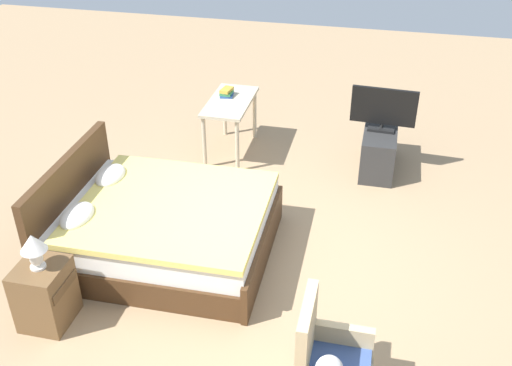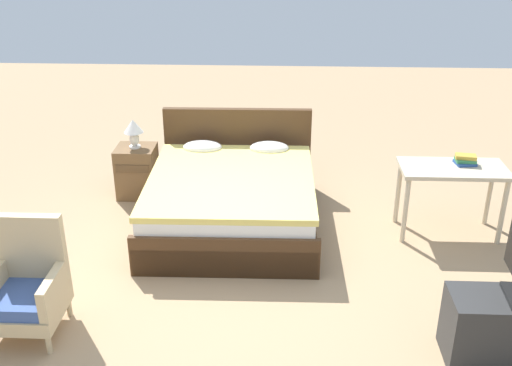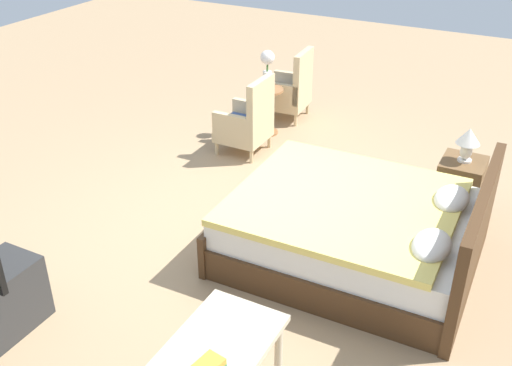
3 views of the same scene
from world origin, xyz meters
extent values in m
plane|color=#A38460|center=(0.00, 0.00, 0.00)|extent=(16.00, 16.00, 0.00)
cube|color=#472D19|center=(0.01, 0.94, 0.14)|extent=(1.70, 2.07, 0.28)
cube|color=white|center=(0.01, 0.94, 0.40)|extent=(1.64, 1.99, 0.24)
cube|color=#EAD66B|center=(0.01, 0.86, 0.55)|extent=(1.68, 1.83, 0.06)
cube|color=#472D19|center=(0.00, 1.93, 0.48)|extent=(1.71, 0.10, 0.96)
cube|color=#472D19|center=(0.02, -0.05, 0.20)|extent=(1.71, 0.08, 0.40)
ellipsoid|color=white|center=(-0.38, 1.66, 0.59)|extent=(0.44, 0.29, 0.14)
ellipsoid|color=white|center=(0.38, 1.67, 0.59)|extent=(0.44, 0.29, 0.14)
cylinder|color=#CCB284|center=(-2.81, -1.15, 0.08)|extent=(0.04, 0.04, 0.16)
cylinder|color=#CCB284|center=(-2.35, -1.12, 0.08)|extent=(0.04, 0.04, 0.16)
cylinder|color=#CCB284|center=(-2.84, -0.69, 0.08)|extent=(0.04, 0.04, 0.16)
cylinder|color=#CCB284|center=(-2.39, -0.66, 0.08)|extent=(0.04, 0.04, 0.16)
cube|color=#CCB284|center=(-2.60, -0.91, 0.22)|extent=(0.58, 0.58, 0.12)
cube|color=#3D5693|center=(-2.60, -0.91, 0.33)|extent=(0.53, 0.53, 0.10)
cube|color=#CCB284|center=(-2.62, -0.68, 0.60)|extent=(0.54, 0.12, 0.64)
cube|color=#CCB284|center=(-2.83, -0.92, 0.41)|extent=(0.10, 0.52, 0.26)
cube|color=#CCB284|center=(-2.36, -0.89, 0.41)|extent=(0.10, 0.52, 0.26)
cylinder|color=#CCB284|center=(-1.66, -1.14, 0.08)|extent=(0.04, 0.04, 0.16)
cylinder|color=#CCB284|center=(-1.20, -1.14, 0.08)|extent=(0.04, 0.04, 0.16)
cylinder|color=#CCB284|center=(-1.66, -0.68, 0.08)|extent=(0.04, 0.04, 0.16)
cylinder|color=#CCB284|center=(-1.20, -0.68, 0.08)|extent=(0.04, 0.04, 0.16)
cube|color=#CCB284|center=(-1.43, -0.91, 0.22)|extent=(0.54, 0.54, 0.12)
cube|color=#3D5693|center=(-1.43, -0.91, 0.33)|extent=(0.50, 0.50, 0.10)
cube|color=#CCB284|center=(-1.43, -0.68, 0.60)|extent=(0.54, 0.08, 0.64)
cube|color=#CCB284|center=(-1.66, -0.91, 0.41)|extent=(0.07, 0.51, 0.26)
cube|color=#CCB284|center=(-1.19, -0.91, 0.41)|extent=(0.07, 0.51, 0.26)
cylinder|color=#936038|center=(-2.01, -0.89, 0.01)|extent=(0.28, 0.28, 0.03)
cylinder|color=#936038|center=(-2.01, -0.89, 0.29)|extent=(0.06, 0.06, 0.54)
cylinder|color=#936038|center=(-2.01, -0.89, 0.57)|extent=(0.40, 0.40, 0.02)
cylinder|color=silver|center=(-2.01, -0.89, 0.70)|extent=(0.11, 0.11, 0.22)
cylinder|color=#477538|center=(-2.01, -0.89, 0.86)|extent=(0.02, 0.02, 0.10)
sphere|color=silver|center=(-2.01, -0.89, 0.98)|extent=(0.17, 0.17, 0.17)
cube|color=brown|center=(-1.14, 1.61, 0.29)|extent=(0.44, 0.40, 0.59)
cube|color=brown|center=(-1.14, 1.41, 0.41)|extent=(0.37, 0.01, 0.09)
cylinder|color=silver|center=(-1.14, 1.61, 0.60)|extent=(0.13, 0.13, 0.02)
ellipsoid|color=silver|center=(-1.14, 1.61, 0.69)|extent=(0.11, 0.11, 0.16)
cone|color=silver|center=(-1.14, 1.61, 0.84)|extent=(0.22, 0.22, 0.15)
cylinder|color=beige|center=(1.74, 0.66, 0.35)|extent=(0.05, 0.05, 0.69)
cylinder|color=beige|center=(1.74, 1.08, 0.35)|extent=(0.05, 0.05, 0.69)
cube|color=beige|center=(2.21, 0.87, 0.71)|extent=(1.04, 0.52, 0.04)
camera|label=1|loc=(-4.49, -1.02, 3.79)|focal=42.00mm
camera|label=2|loc=(0.51, -4.62, 3.04)|focal=42.00mm
camera|label=3|loc=(4.18, 2.20, 3.13)|focal=42.00mm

